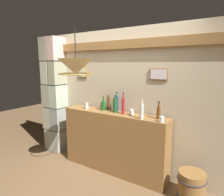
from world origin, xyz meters
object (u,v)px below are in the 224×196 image
liquor_bottle_scotch (115,105)px  pendant_lamp (76,67)px  liquor_bottle_bourbon (158,112)px  glass_tumbler_highball (132,112)px  liquor_bottle_port (108,103)px  glass_tumbler_shot (87,106)px  wooden_barrel (191,187)px  liquor_bottle_mezcal (123,106)px  liquor_bottle_gin (116,103)px  liquor_bottle_rye (103,105)px  liquor_bottle_amaro (142,111)px  glass_tumbler_rocks (162,119)px

liquor_bottle_scotch → pendant_lamp: bearing=-100.6°
liquor_bottle_bourbon → glass_tumbler_highball: (-0.43, -0.01, -0.06)m
liquor_bottle_port → liquor_bottle_scotch: bearing=-28.3°
glass_tumbler_shot → wooden_barrel: size_ratio=0.26×
liquor_bottle_mezcal → wooden_barrel: 1.47m
liquor_bottle_port → liquor_bottle_scotch: 0.24m
liquor_bottle_scotch → wooden_barrel: 1.59m
liquor_bottle_gin → liquor_bottle_port: bearing=175.2°
liquor_bottle_mezcal → glass_tumbler_shot: bearing=-177.7°
liquor_bottle_rye → liquor_bottle_port: bearing=60.0°
liquor_bottle_amaro → liquor_bottle_scotch: size_ratio=0.96×
pendant_lamp → liquor_bottle_bourbon: bearing=40.5°
liquor_bottle_scotch → liquor_bottle_rye: (-0.26, 0.02, -0.04)m
liquor_bottle_gin → wooden_barrel: bearing=-9.6°
liquor_bottle_gin → glass_tumbler_shot: bearing=-164.2°
glass_tumbler_rocks → pendant_lamp: bearing=-147.4°
liquor_bottle_bourbon → wooden_barrel: size_ratio=0.63×
liquor_bottle_amaro → liquor_bottle_bourbon: (0.21, 0.13, -0.02)m
liquor_bottle_amaro → liquor_bottle_gin: 0.62m
liquor_bottle_scotch → pendant_lamp: 0.99m
liquor_bottle_gin → glass_tumbler_rocks: 0.91m
liquor_bottle_mezcal → glass_tumbler_shot: (-0.73, -0.03, -0.08)m
liquor_bottle_port → liquor_bottle_rye: size_ratio=1.13×
glass_tumbler_shot → pendant_lamp: 1.08m
liquor_bottle_port → liquor_bottle_scotch: liquor_bottle_scotch is taller
liquor_bottle_scotch → pendant_lamp: (-0.14, -0.76, 0.63)m
liquor_bottle_port → glass_tumbler_shot: (-0.36, -0.16, -0.07)m
glass_tumbler_shot → glass_tumbler_rocks: bearing=-3.3°
glass_tumbler_rocks → wooden_barrel: (0.44, 0.01, -0.87)m
liquor_bottle_mezcal → liquor_bottle_bourbon: liquor_bottle_mezcal is taller
liquor_bottle_amaro → glass_tumbler_shot: liquor_bottle_amaro is taller
liquor_bottle_mezcal → pendant_lamp: (-0.31, -0.73, 0.61)m
glass_tumbler_shot → wooden_barrel: 2.04m
liquor_bottle_bourbon → wooden_barrel: 1.08m
glass_tumbler_rocks → glass_tumbler_highball: bearing=167.2°
glass_tumbler_highball → pendant_lamp: 1.12m
pendant_lamp → glass_tumbler_shot: bearing=121.0°
liquor_bottle_rye → pendant_lamp: 1.03m
liquor_bottle_gin → glass_tumbler_highball: bearing=-17.8°
liquor_bottle_port → liquor_bottle_bourbon: size_ratio=1.10×
wooden_barrel → liquor_bottle_port: bearing=170.9°
glass_tumbler_highball → liquor_bottle_mezcal: bearing=-176.6°
glass_tumbler_rocks → liquor_bottle_gin: bearing=165.2°
liquor_bottle_port → pendant_lamp: pendant_lamp is taller
liquor_bottle_gin → glass_tumbler_shot: size_ratio=3.00×
liquor_bottle_port → liquor_bottle_mezcal: (0.37, -0.14, 0.02)m
liquor_bottle_port → glass_tumbler_rocks: 1.07m
liquor_bottle_bourbon → liquor_bottle_amaro: bearing=-147.0°
liquor_bottle_rye → glass_tumbler_rocks: 1.10m
glass_tumbler_highball → glass_tumbler_shot: 0.88m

